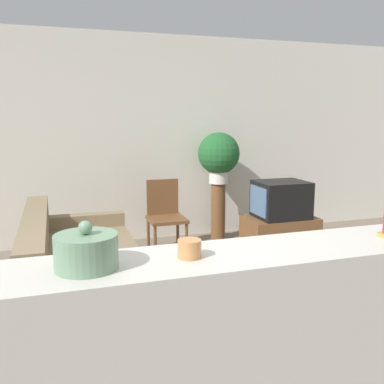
{
  "coord_description": "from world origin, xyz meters",
  "views": [
    {
      "loc": [
        -0.69,
        -2.18,
        1.65
      ],
      "look_at": [
        0.7,
        2.12,
        0.85
      ],
      "focal_mm": 40.0,
      "sensor_mm": 36.0,
      "label": 1
    }
  ],
  "objects_px": {
    "wooden_chair": "(165,213)",
    "potted_plant": "(219,155)",
    "couch": "(80,273)",
    "decorative_bowl": "(86,251)",
    "television": "(281,199)"
  },
  "relations": [
    {
      "from": "couch",
      "to": "potted_plant",
      "type": "relative_size",
      "value": 3.04
    },
    {
      "from": "wooden_chair",
      "to": "decorative_bowl",
      "type": "xyz_separation_m",
      "value": [
        -1.15,
        -3.23,
        0.63
      ]
    },
    {
      "from": "couch",
      "to": "decorative_bowl",
      "type": "height_order",
      "value": "decorative_bowl"
    },
    {
      "from": "potted_plant",
      "to": "decorative_bowl",
      "type": "distance_m",
      "value": 4.04
    },
    {
      "from": "television",
      "to": "wooden_chair",
      "type": "xyz_separation_m",
      "value": [
        -1.32,
        0.46,
        -0.17
      ]
    },
    {
      "from": "couch",
      "to": "potted_plant",
      "type": "height_order",
      "value": "potted_plant"
    },
    {
      "from": "couch",
      "to": "wooden_chair",
      "type": "xyz_separation_m",
      "value": [
        1.09,
        1.2,
        0.21
      ]
    },
    {
      "from": "potted_plant",
      "to": "decorative_bowl",
      "type": "relative_size",
      "value": 2.62
    },
    {
      "from": "wooden_chair",
      "to": "potted_plant",
      "type": "height_order",
      "value": "potted_plant"
    },
    {
      "from": "wooden_chair",
      "to": "decorative_bowl",
      "type": "relative_size",
      "value": 3.46
    },
    {
      "from": "couch",
      "to": "potted_plant",
      "type": "bearing_deg",
      "value": 38.33
    },
    {
      "from": "decorative_bowl",
      "to": "television",
      "type": "bearing_deg",
      "value": 48.28
    },
    {
      "from": "couch",
      "to": "decorative_bowl",
      "type": "relative_size",
      "value": 7.98
    },
    {
      "from": "wooden_chair",
      "to": "potted_plant",
      "type": "distance_m",
      "value": 1.09
    },
    {
      "from": "couch",
      "to": "wooden_chair",
      "type": "bearing_deg",
      "value": 47.82
    }
  ]
}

